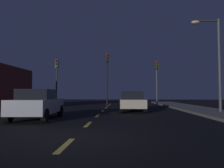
% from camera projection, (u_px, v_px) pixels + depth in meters
% --- Properties ---
extents(ground_plane, '(80.00, 80.00, 0.00)m').
position_uv_depth(ground_plane, '(99.00, 115.00, 13.60)').
color(ground_plane, black).
extents(sidewalk_curb_right, '(3.00, 40.00, 0.15)m').
position_uv_depth(sidewalk_curb_right, '(221.00, 114.00, 13.31)').
color(sidewalk_curb_right, gray).
rests_on(sidewalk_curb_right, ground_plane).
extents(lane_stripe_nearest, '(0.16, 1.60, 0.01)m').
position_uv_depth(lane_stripe_nearest, '(65.00, 145.00, 5.42)').
color(lane_stripe_nearest, '#EACC4C').
rests_on(lane_stripe_nearest, ground_plane).
extents(lane_stripe_second, '(0.16, 1.60, 0.01)m').
position_uv_depth(lane_stripe_second, '(88.00, 124.00, 9.21)').
color(lane_stripe_second, '#EACC4C').
rests_on(lane_stripe_second, ground_plane).
extents(lane_stripe_third, '(0.16, 1.60, 0.01)m').
position_uv_depth(lane_stripe_third, '(98.00, 115.00, 13.01)').
color(lane_stripe_third, '#EACC4C').
rests_on(lane_stripe_third, ground_plane).
extents(lane_stripe_fourth, '(0.16, 1.60, 0.01)m').
position_uv_depth(lane_stripe_fourth, '(103.00, 111.00, 16.80)').
color(lane_stripe_fourth, '#EACC4C').
rests_on(lane_stripe_fourth, ground_plane).
extents(lane_stripe_fifth, '(0.16, 1.60, 0.01)m').
position_uv_depth(lane_stripe_fifth, '(106.00, 108.00, 20.59)').
color(lane_stripe_fifth, '#EACC4C').
rests_on(lane_stripe_fifth, ground_plane).
extents(lane_stripe_sixth, '(0.16, 1.60, 0.01)m').
position_uv_depth(lane_stripe_sixth, '(108.00, 106.00, 24.38)').
color(lane_stripe_sixth, '#EACC4C').
rests_on(lane_stripe_sixth, ground_plane).
extents(lane_stripe_seventh, '(0.16, 1.60, 0.01)m').
position_uv_depth(lane_stripe_seventh, '(110.00, 104.00, 28.18)').
color(lane_stripe_seventh, '#EACC4C').
rests_on(lane_stripe_seventh, ground_plane).
extents(traffic_signal_left, '(0.32, 0.38, 4.81)m').
position_uv_depth(traffic_signal_left, '(57.00, 74.00, 22.30)').
color(traffic_signal_left, '#2D2D30').
rests_on(traffic_signal_left, ground_plane).
extents(traffic_signal_center, '(0.32, 0.38, 5.36)m').
position_uv_depth(traffic_signal_center, '(107.00, 70.00, 22.11)').
color(traffic_signal_center, black).
rests_on(traffic_signal_center, ground_plane).
extents(traffic_signal_right, '(0.32, 0.38, 4.60)m').
position_uv_depth(traffic_signal_right, '(157.00, 75.00, 21.89)').
color(traffic_signal_right, '#4C4C51').
rests_on(traffic_signal_right, ground_plane).
extents(car_stopped_ahead, '(1.88, 4.55, 1.48)m').
position_uv_depth(car_stopped_ahead, '(132.00, 101.00, 16.30)').
color(car_stopped_ahead, beige).
rests_on(car_stopped_ahead, ground_plane).
extents(car_adjacent_lane, '(2.02, 4.24, 1.52)m').
position_uv_depth(car_adjacent_lane, '(38.00, 104.00, 11.15)').
color(car_adjacent_lane, silver).
rests_on(car_adjacent_lane, ground_plane).
extents(street_lamp_right, '(1.86, 0.36, 6.21)m').
position_uv_depth(street_lamp_right, '(214.00, 55.00, 14.27)').
color(street_lamp_right, '#4C4C51').
rests_on(street_lamp_right, ground_plane).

